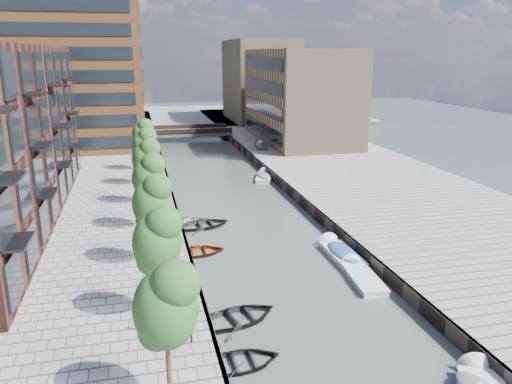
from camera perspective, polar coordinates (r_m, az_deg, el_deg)
name	(u,v)px	position (r m, az deg, el deg)	size (l,w,h in m)	color
water	(224,186)	(55.95, -3.67, 0.64)	(300.00, 300.00, 0.00)	#38473F
quay_right	(357,174)	(60.54, 11.42, 2.00)	(20.00, 140.00, 1.00)	gray
quay_wall_left	(169,185)	(55.16, -9.93, 0.75)	(0.25, 140.00, 1.00)	#332823
quay_wall_right	(276,179)	(57.14, 2.36, 1.50)	(0.25, 140.00, 1.00)	#332823
far_closure	(178,117)	(114.51, -8.95, 8.43)	(80.00, 40.00, 1.00)	gray
tower	(74,42)	(78.70, -20.05, 15.85)	(18.00, 18.00, 30.00)	brown
tan_block_near	(300,96)	(79.64, 5.01, 10.92)	(12.00, 25.00, 14.00)	#8F7F57
tan_block_far	(260,81)	(104.50, 0.42, 12.62)	(12.00, 20.00, 16.00)	#8F7F57
bridge	(192,132)	(86.76, -7.38, 6.83)	(13.00, 6.00, 1.30)	gray
tree_0	(165,303)	(19.55, -10.32, -12.41)	(2.50, 2.50, 5.95)	#382619
tree_1	(157,239)	(25.94, -11.29, -5.24)	(2.50, 2.50, 5.95)	#382619
tree_2	(151,200)	(32.59, -11.86, -0.95)	(2.50, 2.50, 5.95)	#382619
tree_3	(148,175)	(39.36, -12.23, 1.87)	(2.50, 2.50, 5.95)	#382619
tree_4	(146,158)	(46.20, -12.50, 3.87)	(2.50, 2.50, 5.95)	#382619
tree_5	(144,144)	(53.08, -12.69, 5.34)	(2.50, 2.50, 5.95)	#382619
tree_6	(143,134)	(59.99, -12.84, 6.48)	(2.50, 2.50, 5.95)	#382619
lamp_0	(190,295)	(23.99, -7.56, -11.55)	(0.24, 0.24, 4.12)	black
lamp_1	(167,200)	(38.90, -10.12, -0.92)	(0.24, 0.24, 4.12)	black
lamp_2	(157,159)	(54.43, -11.23, 3.75)	(0.24, 0.24, 4.12)	black
sloop_0	(240,366)	(25.22, -1.88, -19.23)	(2.94, 4.12, 0.85)	black
sloop_1	(238,321)	(28.68, -2.02, -14.56)	(3.35, 4.69, 0.97)	black
sloop_2	(196,254)	(37.51, -6.82, -7.10)	(3.08, 4.32, 0.89)	maroon
sloop_3	(187,223)	(44.23, -7.86, -3.57)	(3.04, 4.25, 0.88)	#B4B5B2
sloop_4	(204,227)	(43.07, -6.01, -4.04)	(3.31, 4.63, 0.96)	#242326
motorboat_2	(360,277)	(34.28, 11.84, -9.44)	(2.10, 5.02, 1.63)	white
motorboat_3	(340,253)	(37.51, 9.55, -6.86)	(1.86, 5.26, 1.75)	white
motorboat_4	(264,177)	(59.37, 0.90, 1.74)	(3.01, 5.09, 1.61)	white
car	(261,143)	(73.12, 0.57, 5.57)	(1.62, 4.01, 1.37)	#A5A9AA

